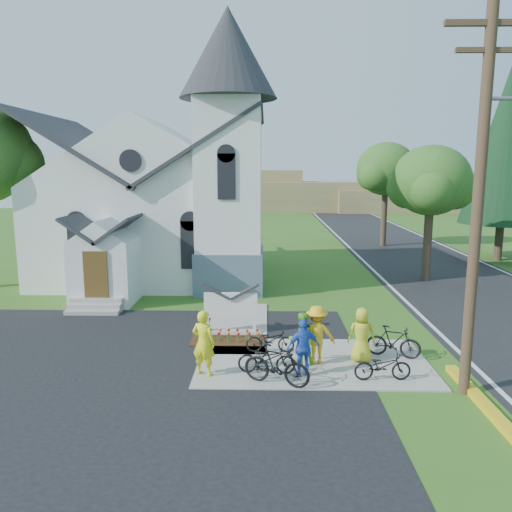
{
  "coord_description": "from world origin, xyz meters",
  "views": [
    {
      "loc": [
        0.06,
        -13.98,
        5.86
      ],
      "look_at": [
        -0.33,
        5.0,
        2.52
      ],
      "focal_mm": 35.0,
      "sensor_mm": 36.0,
      "label": 1
    }
  ],
  "objects_px": {
    "church_sign": "(231,306)",
    "cyclist_1": "(301,339)",
    "bike_0": "(267,359)",
    "bike_1": "(277,365)",
    "bike_4": "(383,366)",
    "bike_3": "(394,342)",
    "bike_2": "(270,340)",
    "cyclist_2": "(303,347)",
    "cyclist_3": "(317,334)",
    "utility_pole": "(482,187)",
    "cyclist_4": "(362,335)",
    "cyclist_0": "(204,343)"
  },
  "relations": [
    {
      "from": "church_sign",
      "to": "cyclist_1",
      "type": "height_order",
      "value": "church_sign"
    },
    {
      "from": "bike_0",
      "to": "bike_1",
      "type": "distance_m",
      "value": 0.82
    },
    {
      "from": "bike_4",
      "to": "bike_3",
      "type": "bearing_deg",
      "value": -25.27
    },
    {
      "from": "cyclist_1",
      "to": "bike_4",
      "type": "bearing_deg",
      "value": 131.07
    },
    {
      "from": "cyclist_1",
      "to": "bike_2",
      "type": "relative_size",
      "value": 1.04
    },
    {
      "from": "cyclist_2",
      "to": "cyclist_3",
      "type": "xyz_separation_m",
      "value": [
        0.47,
        0.98,
        0.05
      ]
    },
    {
      "from": "bike_1",
      "to": "bike_2",
      "type": "distance_m",
      "value": 2.44
    },
    {
      "from": "cyclist_2",
      "to": "bike_2",
      "type": "relative_size",
      "value": 1.08
    },
    {
      "from": "bike_1",
      "to": "cyclist_1",
      "type": "bearing_deg",
      "value": -6.22
    },
    {
      "from": "utility_pole",
      "to": "bike_1",
      "type": "distance_m",
      "value": 6.93
    },
    {
      "from": "cyclist_4",
      "to": "cyclist_0",
      "type": "bearing_deg",
      "value": 18.2
    },
    {
      "from": "bike_0",
      "to": "bike_3",
      "type": "bearing_deg",
      "value": -67.98
    },
    {
      "from": "church_sign",
      "to": "cyclist_4",
      "type": "relative_size",
      "value": 1.3
    },
    {
      "from": "utility_pole",
      "to": "cyclist_3",
      "type": "distance_m",
      "value": 6.15
    },
    {
      "from": "bike_1",
      "to": "cyclist_2",
      "type": "xyz_separation_m",
      "value": [
        0.77,
        0.62,
        0.27
      ]
    },
    {
      "from": "bike_0",
      "to": "cyclist_4",
      "type": "xyz_separation_m",
      "value": [
        2.88,
        0.94,
        0.41
      ]
    },
    {
      "from": "church_sign",
      "to": "bike_0",
      "type": "distance_m",
      "value": 3.9
    },
    {
      "from": "bike_2",
      "to": "bike_0",
      "type": "bearing_deg",
      "value": 174.31
    },
    {
      "from": "church_sign",
      "to": "bike_1",
      "type": "height_order",
      "value": "church_sign"
    },
    {
      "from": "bike_0",
      "to": "cyclist_2",
      "type": "xyz_separation_m",
      "value": [
        1.04,
        -0.15,
        0.4
      ]
    },
    {
      "from": "cyclist_4",
      "to": "bike_3",
      "type": "bearing_deg",
      "value": -155.03
    },
    {
      "from": "cyclist_0",
      "to": "bike_1",
      "type": "height_order",
      "value": "cyclist_0"
    },
    {
      "from": "cyclist_0",
      "to": "bike_0",
      "type": "bearing_deg",
      "value": -156.47
    },
    {
      "from": "cyclist_3",
      "to": "bike_3",
      "type": "xyz_separation_m",
      "value": [
        2.45,
        0.5,
        -0.39
      ]
    },
    {
      "from": "cyclist_1",
      "to": "bike_2",
      "type": "height_order",
      "value": "cyclist_1"
    },
    {
      "from": "utility_pole",
      "to": "bike_4",
      "type": "distance_m",
      "value": 5.39
    },
    {
      "from": "bike_3",
      "to": "bike_4",
      "type": "bearing_deg",
      "value": 176.4
    },
    {
      "from": "bike_2",
      "to": "bike_4",
      "type": "height_order",
      "value": "bike_4"
    },
    {
      "from": "bike_0",
      "to": "cyclist_2",
      "type": "bearing_deg",
      "value": -94.56
    },
    {
      "from": "cyclist_1",
      "to": "cyclist_2",
      "type": "bearing_deg",
      "value": 67.47
    },
    {
      "from": "cyclist_0",
      "to": "cyclist_3",
      "type": "xyz_separation_m",
      "value": [
        3.28,
        0.96,
        -0.06
      ]
    },
    {
      "from": "church_sign",
      "to": "utility_pole",
      "type": "xyz_separation_m",
      "value": [
        6.56,
        -4.7,
        4.38
      ]
    },
    {
      "from": "bike_2",
      "to": "cyclist_4",
      "type": "bearing_deg",
      "value": -106.44
    },
    {
      "from": "cyclist_1",
      "to": "bike_2",
      "type": "xyz_separation_m",
      "value": [
        -0.92,
        1.01,
        -0.4
      ]
    },
    {
      "from": "bike_3",
      "to": "bike_4",
      "type": "height_order",
      "value": "bike_3"
    },
    {
      "from": "utility_pole",
      "to": "bike_3",
      "type": "distance_m",
      "value": 5.57
    },
    {
      "from": "cyclist_1",
      "to": "bike_1",
      "type": "bearing_deg",
      "value": 38.89
    },
    {
      "from": "cyclist_3",
      "to": "bike_0",
      "type": "bearing_deg",
      "value": 24.88
    },
    {
      "from": "church_sign",
      "to": "bike_2",
      "type": "bearing_deg",
      "value": -54.69
    },
    {
      "from": "utility_pole",
      "to": "bike_4",
      "type": "bearing_deg",
      "value": 162.39
    },
    {
      "from": "utility_pole",
      "to": "cyclist_1",
      "type": "distance_m",
      "value": 6.46
    },
    {
      "from": "cyclist_0",
      "to": "bike_3",
      "type": "height_order",
      "value": "cyclist_0"
    },
    {
      "from": "cyclist_1",
      "to": "bike_0",
      "type": "bearing_deg",
      "value": 9.57
    },
    {
      "from": "utility_pole",
      "to": "bike_0",
      "type": "bearing_deg",
      "value": 168.63
    },
    {
      "from": "cyclist_1",
      "to": "bike_1",
      "type": "relative_size",
      "value": 0.85
    },
    {
      "from": "cyclist_1",
      "to": "cyclist_3",
      "type": "bearing_deg",
      "value": 177.38
    },
    {
      "from": "cyclist_1",
      "to": "bike_1",
      "type": "distance_m",
      "value": 1.63
    },
    {
      "from": "bike_1",
      "to": "cyclist_2",
      "type": "height_order",
      "value": "cyclist_2"
    },
    {
      "from": "cyclist_0",
      "to": "cyclist_4",
      "type": "relative_size",
      "value": 1.12
    },
    {
      "from": "bike_0",
      "to": "church_sign",
      "type": "bearing_deg",
      "value": 22.84
    }
  ]
}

